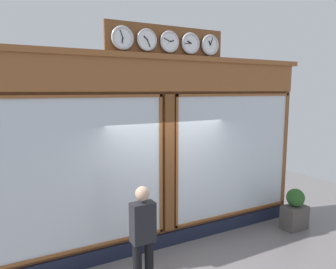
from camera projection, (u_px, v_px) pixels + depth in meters
name	position (u px, v px, depth m)	size (l,w,h in m)	color
shop_facade	(165.00, 151.00, 6.25)	(6.73, 0.42, 4.28)	brown
pedestrian	(143.00, 235.00, 4.81)	(0.36, 0.23, 1.69)	black
planter_box	(294.00, 217.00, 7.15)	(0.56, 0.36, 0.53)	#4C4742
planter_shrub	(295.00, 198.00, 7.09)	(0.40, 0.40, 0.40)	#285623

